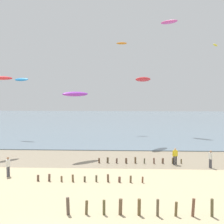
% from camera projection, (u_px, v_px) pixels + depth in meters
% --- Properties ---
extents(wet_sand_strip, '(120.00, 8.58, 0.01)m').
position_uv_depth(wet_sand_strip, '(86.00, 158.00, 33.88)').
color(wet_sand_strip, gray).
rests_on(wet_sand_strip, ground).
extents(sea, '(160.00, 70.00, 0.10)m').
position_uv_depth(sea, '(107.00, 121.00, 73.03)').
color(sea, slate).
rests_on(sea, ground).
extents(groyne_near, '(16.24, 0.38, 1.10)m').
position_uv_depth(groyne_near, '(193.00, 208.00, 18.29)').
color(groyne_near, brown).
rests_on(groyne_near, ground).
extents(groyne_mid, '(8.74, 0.29, 0.65)m').
position_uv_depth(groyne_mid, '(87.00, 179.00, 25.22)').
color(groyne_mid, brown).
rests_on(groyne_mid, ground).
extents(groyne_far, '(8.53, 0.34, 0.65)m').
position_uv_depth(groyne_far, '(136.00, 161.00, 31.57)').
color(groyne_far, brown).
rests_on(groyne_far, ground).
extents(person_nearest_camera, '(0.29, 0.56, 1.71)m').
position_uv_depth(person_nearest_camera, '(8.00, 166.00, 26.74)').
color(person_nearest_camera, '#4C4C56').
rests_on(person_nearest_camera, ground).
extents(person_by_waterline, '(0.32, 0.55, 1.71)m').
position_uv_depth(person_by_waterline, '(211.00, 159.00, 29.62)').
color(person_by_waterline, '#4C4C56').
rests_on(person_by_waterline, ground).
extents(person_right_flank, '(0.55, 0.31, 1.71)m').
position_uv_depth(person_right_flank, '(175.00, 156.00, 30.89)').
color(person_right_flank, '#232328').
rests_on(person_right_flank, ground).
extents(kite_aloft_0, '(2.86, 3.19, 0.85)m').
position_uv_depth(kite_aloft_0, '(143.00, 79.00, 41.55)').
color(kite_aloft_0, red).
extents(kite_aloft_1, '(2.41, 2.69, 0.49)m').
position_uv_depth(kite_aloft_1, '(2.00, 78.00, 35.85)').
color(kite_aloft_1, red).
extents(kite_aloft_2, '(3.29, 3.05, 0.73)m').
position_uv_depth(kite_aloft_2, '(169.00, 22.00, 53.20)').
color(kite_aloft_2, '#E54C99').
extents(kite_aloft_5, '(1.89, 0.72, 0.51)m').
position_uv_depth(kite_aloft_5, '(122.00, 43.00, 54.75)').
color(kite_aloft_5, orange).
extents(kite_aloft_6, '(1.56, 2.11, 0.49)m').
position_uv_depth(kite_aloft_6, '(215.00, 45.00, 52.15)').
color(kite_aloft_6, yellow).
extents(kite_aloft_7, '(2.60, 1.58, 0.70)m').
position_uv_depth(kite_aloft_7, '(21.00, 79.00, 47.42)').
color(kite_aloft_7, '#2384D1').
extents(kite_aloft_8, '(3.20, 3.01, 0.60)m').
position_uv_depth(kite_aloft_8, '(75.00, 94.00, 34.43)').
color(kite_aloft_8, purple).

